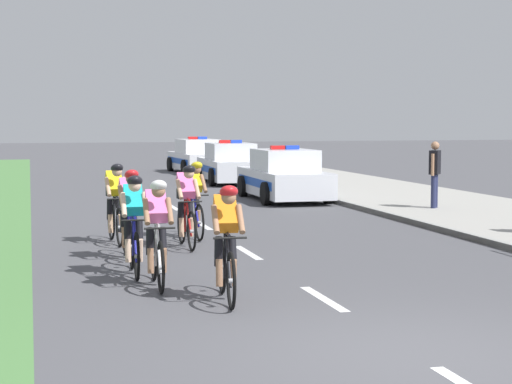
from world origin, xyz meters
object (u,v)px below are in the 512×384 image
object	(u,v)px
cyclist_lead	(226,241)
police_car_second	(230,165)
cyclist_second	(157,232)
police_car_third	(197,157)
cyclist_fourth	(130,213)
cyclist_seventh	(115,202)
cyclist_fifth	(187,205)
police_car_nearest	(284,177)
cyclist_third	(134,224)
spectator_middle	(435,170)
cyclist_sixth	(194,198)

from	to	relation	value
cyclist_lead	police_car_second	xyz separation A→B (m)	(4.73, 20.00, -0.11)
cyclist_lead	police_car_second	size ratio (longest dim) A/B	0.39
cyclist_second	police_car_third	xyz separation A→B (m)	(5.46, 25.22, -0.11)
cyclist_lead	police_car_third	size ratio (longest dim) A/B	0.38
cyclist_fourth	police_car_second	world-z (taller)	police_car_second
cyclist_lead	police_car_third	distance (m)	26.81
cyclist_second	police_car_third	bearing A→B (deg)	77.79
cyclist_seventh	police_car_third	size ratio (longest dim) A/B	0.38
cyclist_fifth	police_car_nearest	size ratio (longest dim) A/B	0.39
cyclist_second	police_car_nearest	xyz separation A→B (m)	(5.46, 11.95, -0.11)
cyclist_fifth	cyclist_seventh	bearing A→B (deg)	143.64
cyclist_third	cyclist_seventh	xyz separation A→B (m)	(0.06, 3.44, 0.00)
spectator_middle	cyclist_third	bearing A→B (deg)	-141.12
cyclist_fifth	police_car_third	size ratio (longest dim) A/B	0.38
cyclist_second	spectator_middle	distance (m)	11.24
police_car_second	cyclist_fourth	bearing A→B (deg)	-108.75
cyclist_seventh	police_car_second	bearing A→B (deg)	68.74
police_car_third	cyclist_sixth	bearing A→B (deg)	-101.15
cyclist_seventh	police_car_second	xyz separation A→B (m)	(5.60, 14.39, -0.11)
cyclist_third	police_car_nearest	bearing A→B (deg)	62.66
police_car_third	cyclist_second	bearing A→B (deg)	-102.21
cyclist_lead	spectator_middle	world-z (taller)	spectator_middle
cyclist_fourth	cyclist_sixth	distance (m)	2.75
cyclist_seventh	police_car_nearest	distance (m)	9.37
cyclist_fifth	police_car_second	distance (m)	15.90
cyclist_second	cyclist_sixth	xyz separation A→B (m)	(1.43, 4.78, 0.00)
cyclist_sixth	spectator_middle	world-z (taller)	spectator_middle
cyclist_third	police_car_third	bearing A→B (deg)	76.85
cyclist_sixth	cyclist_fourth	bearing A→B (deg)	-123.62
cyclist_sixth	police_car_third	bearing A→B (deg)	78.85
cyclist_fifth	police_car_second	bearing A→B (deg)	73.96
cyclist_fourth	cyclist_third	bearing A→B (deg)	-94.07
cyclist_second	cyclist_sixth	bearing A→B (deg)	73.35
police_car_nearest	cyclist_fourth	bearing A→B (deg)	-120.39
cyclist_third	police_car_third	xyz separation A→B (m)	(5.66, 24.21, -0.11)
cyclist_fifth	spectator_middle	size ratio (longest dim) A/B	1.03
police_car_nearest	cyclist_third	bearing A→B (deg)	-117.34
cyclist_second	spectator_middle	size ratio (longest dim) A/B	1.03
cyclist_third	cyclist_fifth	size ratio (longest dim) A/B	1.00
police_car_nearest	police_car_third	distance (m)	13.27
cyclist_fifth	cyclist_seventh	size ratio (longest dim) A/B	1.00
cyclist_fourth	cyclist_sixth	xyz separation A→B (m)	(1.53, 2.29, 0.00)
cyclist_third	cyclist_sixth	bearing A→B (deg)	66.62
cyclist_seventh	police_car_third	world-z (taller)	police_car_third
cyclist_fifth	spectator_middle	bearing A→B (deg)	30.57
police_car_second	spectator_middle	xyz separation A→B (m)	(2.69, -11.09, 0.40)
police_car_second	spectator_middle	bearing A→B (deg)	-76.36
cyclist_second	cyclist_seventh	size ratio (longest dim) A/B	1.00
cyclist_lead	police_car_second	distance (m)	20.55
cyclist_lead	cyclist_seventh	bearing A→B (deg)	98.83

